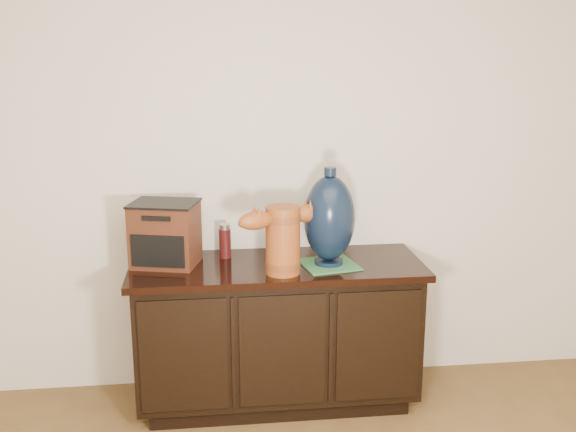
{
  "coord_description": "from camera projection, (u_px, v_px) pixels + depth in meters",
  "views": [
    {
      "loc": [
        -0.32,
        -0.96,
        1.81
      ],
      "look_at": [
        0.05,
        2.18,
        1.01
      ],
      "focal_mm": 42.0,
      "sensor_mm": 36.0,
      "label": 1
    }
  ],
  "objects": [
    {
      "name": "sideboard",
      "position": [
        277.0,
        332.0,
        3.45
      ],
      "size": [
        1.46,
        0.56,
        0.75
      ],
      "color": "black",
      "rests_on": "ground"
    },
    {
      "name": "lamp_base",
      "position": [
        329.0,
        219.0,
        3.28
      ],
      "size": [
        0.29,
        0.29,
        0.48
      ],
      "rotation": [
        0.0,
        0.0,
        0.19
      ],
      "color": "black",
      "rests_on": "green_mat"
    },
    {
      "name": "terracotta_vessel",
      "position": [
        283.0,
        236.0,
        3.18
      ],
      "size": [
        0.45,
        0.25,
        0.33
      ],
      "rotation": [
        0.0,
        0.0,
        0.4
      ],
      "color": "#98481B",
      "rests_on": "sideboard"
    },
    {
      "name": "green_mat",
      "position": [
        329.0,
        264.0,
        3.34
      ],
      "size": [
        0.3,
        0.3,
        0.01
      ],
      "primitive_type": "cube",
      "rotation": [
        0.0,
        0.0,
        0.19
      ],
      "color": "#2F6938",
      "rests_on": "sideboard"
    },
    {
      "name": "tv_radio",
      "position": [
        165.0,
        234.0,
        3.31
      ],
      "size": [
        0.37,
        0.33,
        0.32
      ],
      "rotation": [
        0.0,
        0.0,
        -0.25
      ],
      "color": "#441F11",
      "rests_on": "sideboard"
    },
    {
      "name": "room",
      "position": [
        417.0,
        371.0,
        1.08
      ],
      "size": [
        5.0,
        5.0,
        5.0
      ],
      "color": "brown",
      "rests_on": "ground"
    },
    {
      "name": "spray_can",
      "position": [
        225.0,
        241.0,
        3.44
      ],
      "size": [
        0.06,
        0.06,
        0.18
      ],
      "color": "#590F10",
      "rests_on": "sideboard"
    }
  ]
}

